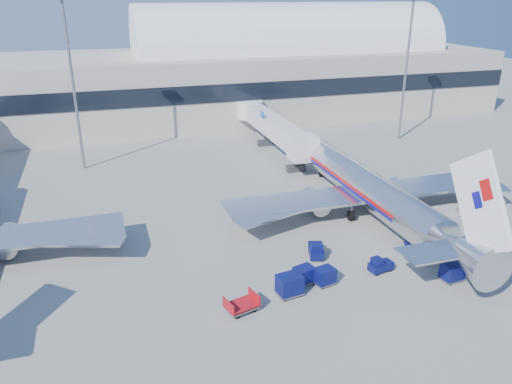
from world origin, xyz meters
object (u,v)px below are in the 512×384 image
object	(u,v)px
cart_train_a	(325,276)
cart_train_c	(290,285)
barrier_near	(444,210)
tug_left	(316,250)
mast_west	(70,59)
barrier_mid	(469,206)
barrier_far	(493,203)
cart_train_b	(304,275)
ramp_worker	(506,252)
tug_lead	(380,265)
cart_open_red	(242,306)
mast_east	(408,47)
cart_solo_near	(452,272)
jetbridge_near	(270,125)
cart_solo_far	(486,252)
airliner_main	(370,189)
tug_right	(414,240)

from	to	relation	value
cart_train_a	cart_train_c	world-z (taller)	cart_train_c
barrier_near	tug_left	distance (m)	18.01
mast_west	cart_train_c	bearing A→B (deg)	-67.04
barrier_mid	barrier_far	bearing A→B (deg)	0.00
cart_train_b	ramp_worker	size ratio (longest dim) A/B	1.13
tug_lead	cart_open_red	world-z (taller)	tug_lead
mast_west	cart_train_b	xyz separation A→B (m)	(17.80, -36.52, -13.98)
mast_east	cart_solo_near	distance (m)	46.79
jetbridge_near	barrier_far	bearing A→B (deg)	-59.45
barrier_far	cart_train_a	size ratio (longest dim) A/B	1.54
tug_lead	cart_solo_near	xyz separation A→B (m)	(5.00, -3.15, 0.22)
tug_lead	cart_train_a	xyz separation A→B (m)	(-5.50, -0.45, 0.16)
ramp_worker	cart_train_b	bearing A→B (deg)	60.71
cart_train_b	mast_east	bearing A→B (deg)	33.54
barrier_near	barrier_mid	bearing A→B (deg)	0.00
tug_lead	cart_train_a	size ratio (longest dim) A/B	1.18
mast_east	barrier_near	size ratio (longest dim) A/B	7.53
tug_lead	cart_solo_far	bearing A→B (deg)	-16.16
jetbridge_near	ramp_worker	xyz separation A→B (m)	(9.21, -39.23, -3.04)
tug_left	ramp_worker	size ratio (longest dim) A/B	1.52
cart_train_c	cart_solo_near	xyz separation A→B (m)	(13.88, -2.08, -0.10)
barrier_far	cart_solo_near	distance (m)	18.91
mast_west	cart_train_b	size ratio (longest dim) A/B	11.29
jetbridge_near	cart_solo_far	size ratio (longest dim) A/B	14.21
mast_east	cart_solo_near	world-z (taller)	mast_east
tug_left	cart_train_c	distance (m)	6.91
cart_open_red	ramp_worker	xyz separation A→B (m)	(25.06, 0.33, 0.42)
mast_east	tug_lead	xyz separation A→B (m)	(-25.12, -36.73, -14.16)
cart_train_c	tug_lead	bearing A→B (deg)	-1.53
cart_train_a	cart_train_b	world-z (taller)	cart_train_b
mast_west	cart_train_a	bearing A→B (deg)	-62.47
barrier_mid	cart_train_c	distance (m)	27.13
airliner_main	cart_train_c	distance (m)	18.73
cart_open_red	barrier_near	bearing A→B (deg)	6.56
barrier_far	cart_train_b	bearing A→B (deg)	-162.36
cart_solo_near	cart_open_red	size ratio (longest dim) A/B	0.70
tug_left	mast_east	bearing A→B (deg)	-24.76
mast_west	cart_train_c	world-z (taller)	mast_west
tug_lead	airliner_main	bearing A→B (deg)	55.29
mast_west	ramp_worker	bearing A→B (deg)	-46.23
tug_right	cart_train_c	bearing A→B (deg)	-139.91
cart_solo_near	cart_train_b	bearing A→B (deg)	157.76
barrier_far	tug_right	distance (m)	15.10
cart_solo_far	ramp_worker	bearing A→B (deg)	-12.91
tug_right	ramp_worker	xyz separation A→B (m)	(6.28, -4.92, 0.28)
mast_east	cart_solo_near	size ratio (longest dim) A/B	11.51
jetbridge_near	barrier_near	xyz separation A→B (m)	(10.40, -28.81, -3.48)
tug_left	cart_train_b	world-z (taller)	tug_left
mast_west	cart_open_red	size ratio (longest dim) A/B	8.10
tug_lead	tug_right	bearing A→B (deg)	19.58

